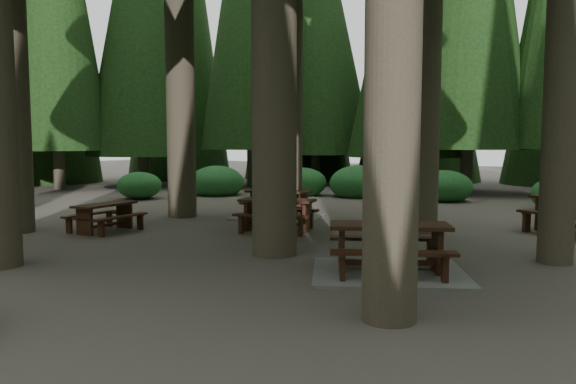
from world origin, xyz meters
The scene contains 7 objects.
ground centered at (0.00, 0.00, 0.00)m, with size 80.00×80.00×0.00m, color #534D43.
picnic_table_a centered at (3.22, -0.27, 0.29)m, with size 3.06×2.85×0.83m.
picnic_table_b centered at (-4.07, 0.54, 0.44)m, with size 1.27×1.56×0.67m.
picnic_table_c centered at (-1.65, 4.58, 0.26)m, with size 2.56×2.24×0.77m.
picnic_table_d centered at (5.66, 5.55, 0.56)m, with size 2.49×2.36×0.85m.
picnic_table_f centered at (-0.55, 2.60, 0.51)m, with size 2.08×1.84×0.77m.
shrub_ring centered at (0.70, 0.75, 0.40)m, with size 23.86×24.64×1.49m.
Camera 1 is at (6.16, -8.83, 2.16)m, focal length 35.00 mm.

